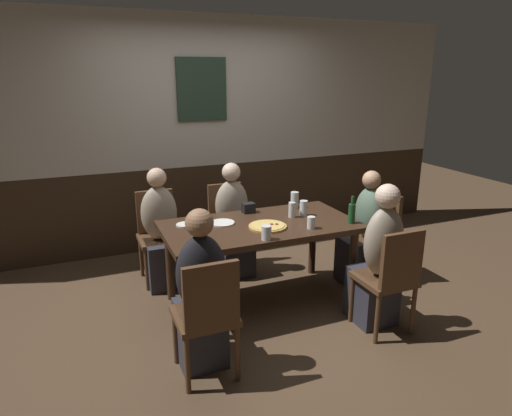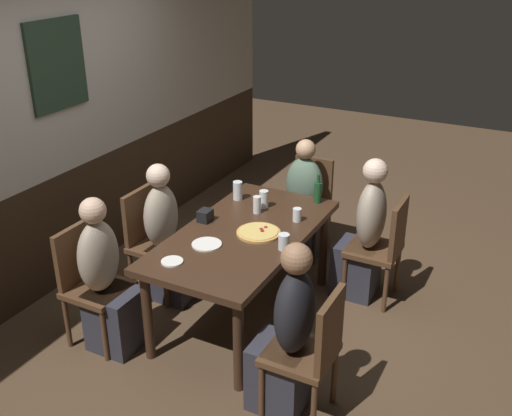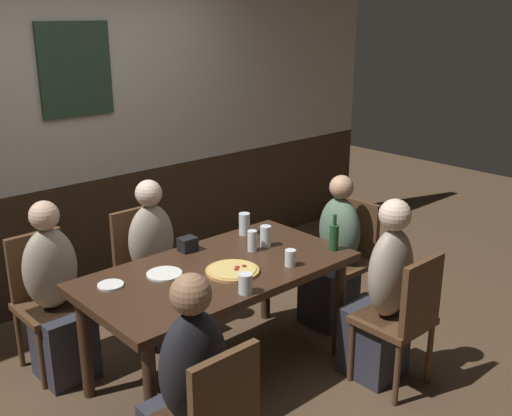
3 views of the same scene
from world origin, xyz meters
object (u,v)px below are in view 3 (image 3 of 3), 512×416
object	(u,v)px
person_mid_far	(157,273)
pint_glass_amber	(245,285)
condiment_caddy	(188,244)
chair_right_near	(404,315)
pint_glass_stout	(252,242)
chair_left_far	(46,294)
tumbler_water	(266,238)
person_head_east	(334,262)
plate_white_small	(111,285)
person_left_near	(189,406)
chair_mid_far	(144,263)
chair_head_east	(348,252)
plate_white_large	(164,274)
beer_bottle_green	(334,236)
pizza	(232,271)
tumbler_short	(290,259)
person_right_near	(382,305)
person_left_far	(57,305)
pint_glass_pale	(244,225)
dining_table	(218,280)

from	to	relation	value
person_mid_far	pint_glass_amber	world-z (taller)	person_mid_far
condiment_caddy	pint_glass_amber	bearing A→B (deg)	-100.40
chair_right_near	pint_glass_stout	distance (m)	1.04
chair_left_far	tumbler_water	distance (m)	1.45
person_head_east	plate_white_small	size ratio (longest dim) A/B	7.52
person_left_near	pint_glass_stout	distance (m)	1.34
chair_mid_far	chair_head_east	world-z (taller)	same
chair_right_near	plate_white_large	size ratio (longest dim) A/B	4.18
chair_right_near	beer_bottle_green	world-z (taller)	beer_bottle_green
chair_right_near	person_head_east	size ratio (longest dim) A/B	0.79
chair_mid_far	plate_white_small	size ratio (longest dim) A/B	5.95
chair_right_near	pizza	bearing A→B (deg)	133.88
person_mid_far	pizza	world-z (taller)	person_mid_far
tumbler_short	plate_white_small	bearing A→B (deg)	153.22
person_right_near	tumbler_short	xyz separation A→B (m)	(-0.39, 0.42, 0.28)
chair_right_near	person_head_east	xyz separation A→B (m)	(0.35, 0.85, -0.03)
chair_right_near	pint_glass_amber	size ratio (longest dim) A/B	7.72
person_left_far	pint_glass_amber	xyz separation A→B (m)	(0.63, -1.06, 0.31)
person_head_east	plate_white_large	distance (m)	1.41
person_right_near	pint_glass_stout	distance (m)	0.90
person_left_far	condiment_caddy	world-z (taller)	person_left_far
chair_left_far	pint_glass_pale	bearing A→B (deg)	-23.35
dining_table	pizza	size ratio (longest dim) A/B	5.17
pint_glass_pale	pint_glass_amber	size ratio (longest dim) A/B	1.34
person_right_near	plate_white_small	distance (m)	1.63
person_right_near	person_head_east	xyz separation A→B (m)	(0.35, 0.69, -0.04)
person_left_near	plate_white_small	size ratio (longest dim) A/B	7.88
chair_head_east	plate_white_small	xyz separation A→B (m)	(-1.85, 0.21, 0.25)
pint_glass_stout	plate_white_large	distance (m)	0.64
chair_right_near	person_left_far	world-z (taller)	person_left_far
pint_glass_pale	tumbler_water	xyz separation A→B (m)	(-0.04, -0.26, -0.01)
chair_right_near	chair_left_far	bearing A→B (deg)	130.67
dining_table	chair_mid_far	world-z (taller)	chair_mid_far
pint_glass_amber	beer_bottle_green	xyz separation A→B (m)	(0.84, 0.09, 0.04)
chair_head_east	plate_white_small	distance (m)	1.88
chair_left_far	tumbler_short	size ratio (longest dim) A/B	8.55
condiment_caddy	chair_left_far	bearing A→B (deg)	146.16
chair_mid_far	pint_glass_stout	bearing A→B (deg)	-66.94
dining_table	chair_head_east	size ratio (longest dim) A/B	1.89
chair_head_east	tumbler_short	world-z (taller)	chair_head_east
dining_table	condiment_caddy	size ratio (longest dim) A/B	15.09
chair_left_far	plate_white_small	world-z (taller)	chair_left_far
person_head_east	pint_glass_pale	size ratio (longest dim) A/B	7.26
person_left_near	plate_white_large	world-z (taller)	person_left_near
pint_glass_pale	plate_white_small	xyz separation A→B (m)	(-1.10, -0.11, -0.06)
plate_white_small	condiment_caddy	xyz separation A→B (m)	(0.63, 0.13, 0.04)
person_mid_far	pint_glass_amber	distance (m)	1.11
chair_head_east	tumbler_water	xyz separation A→B (m)	(-0.79, 0.06, 0.30)
person_mid_far	pint_glass_pale	distance (m)	0.70
chair_mid_far	condiment_caddy	size ratio (longest dim) A/B	8.00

